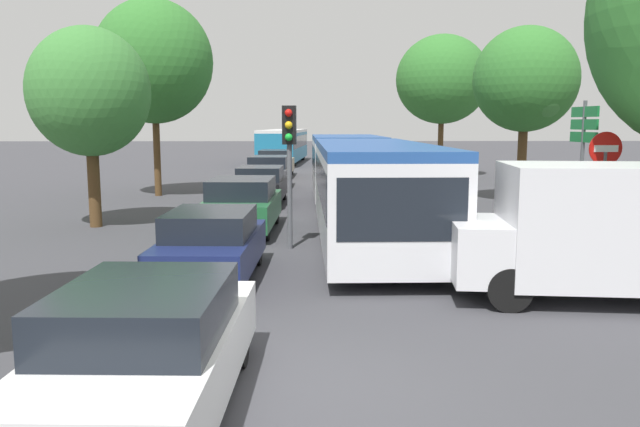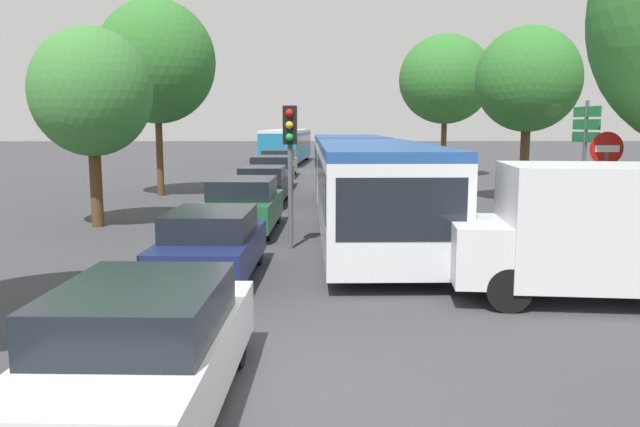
{
  "view_description": "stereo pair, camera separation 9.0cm",
  "coord_description": "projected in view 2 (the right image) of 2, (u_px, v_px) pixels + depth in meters",
  "views": [
    {
      "loc": [
        -0.07,
        -6.68,
        2.99
      ],
      "look_at": [
        0.2,
        5.67,
        1.2
      ],
      "focal_mm": 35.0,
      "sensor_mm": 36.0,
      "label": 1
    },
    {
      "loc": [
        0.02,
        -6.69,
        2.99
      ],
      "look_at": [
        0.2,
        5.67,
        1.2
      ],
      "focal_mm": 35.0,
      "sensor_mm": 36.0,
      "label": 2
    }
  ],
  "objects": [
    {
      "name": "queued_car_green",
      "position": [
        244.0,
        205.0,
        17.29
      ],
      "size": [
        1.99,
        4.36,
        1.49
      ],
      "rotation": [
        0.0,
        0.0,
        1.53
      ],
      "color": "#236638",
      "rests_on": "ground"
    },
    {
      "name": "traffic_light",
      "position": [
        290.0,
        144.0,
        14.65
      ],
      "size": [
        0.34,
        0.37,
        3.4
      ],
      "rotation": [
        0.0,
        0.0,
        -1.64
      ],
      "color": "#56595E",
      "rests_on": "ground"
    },
    {
      "name": "white_van",
      "position": [
        614.0,
        228.0,
        10.46
      ],
      "size": [
        5.19,
        2.49,
        2.31
      ],
      "rotation": [
        0.0,
        0.0,
        3.03
      ],
      "color": "silver",
      "rests_on": "ground"
    },
    {
      "name": "tree_left_mid",
      "position": [
        91.0,
        93.0,
        17.69
      ],
      "size": [
        3.4,
        3.4,
        5.7
      ],
      "color": "#51381E",
      "rests_on": "ground"
    },
    {
      "name": "queued_car_navy",
      "position": [
        212.0,
        244.0,
        11.95
      ],
      "size": [
        1.81,
        3.97,
        1.36
      ],
      "rotation": [
        0.0,
        0.0,
        1.53
      ],
      "color": "navy",
      "rests_on": "ground"
    },
    {
      "name": "tree_right_far",
      "position": [
        445.0,
        79.0,
        34.39
      ],
      "size": [
        5.1,
        5.1,
        7.84
      ],
      "color": "#51381E",
      "rests_on": "ground"
    },
    {
      "name": "queued_car_tan",
      "position": [
        279.0,
        163.0,
        35.14
      ],
      "size": [
        2.02,
        4.43,
        1.52
      ],
      "rotation": [
        0.0,
        0.0,
        1.53
      ],
      "color": "tan",
      "rests_on": "ground"
    },
    {
      "name": "ground_plane",
      "position": [
        310.0,
        390.0,
        7.05
      ],
      "size": [
        200.0,
        200.0,
        0.0
      ],
      "primitive_type": "plane",
      "color": "#3D3D42"
    },
    {
      "name": "queued_car_white",
      "position": [
        144.0,
        349.0,
        6.37
      ],
      "size": [
        1.87,
        4.09,
        1.4
      ],
      "rotation": [
        0.0,
        0.0,
        1.53
      ],
      "color": "white",
      "rests_on": "ground"
    },
    {
      "name": "city_bus_rear",
      "position": [
        287.0,
        144.0,
        47.25
      ],
      "size": [
        3.53,
        11.87,
        2.52
      ],
      "rotation": [
        0.0,
        0.0,
        1.49
      ],
      "color": "teal",
      "rests_on": "ground"
    },
    {
      "name": "direction_sign_post",
      "position": [
        585.0,
        139.0,
        16.87
      ],
      "size": [
        0.15,
        1.4,
        3.6
      ],
      "rotation": [
        0.0,
        0.0,
        3.21
      ],
      "color": "#56595E",
      "rests_on": "ground"
    },
    {
      "name": "articulated_bus",
      "position": [
        360.0,
        175.0,
        18.84
      ],
      "size": [
        2.64,
        16.96,
        2.52
      ],
      "rotation": [
        0.0,
        0.0,
        -1.57
      ],
      "color": "silver",
      "rests_on": "ground"
    },
    {
      "name": "no_entry_sign",
      "position": [
        605.0,
        177.0,
        13.03
      ],
      "size": [
        0.7,
        0.08,
        2.82
      ],
      "rotation": [
        0.0,
        0.0,
        -1.57
      ],
      "color": "#56595E",
      "rests_on": "ground"
    },
    {
      "name": "tree_left_far",
      "position": [
        158.0,
        65.0,
        25.27
      ],
      "size": [
        4.77,
        4.77,
        7.96
      ],
      "color": "#51381E",
      "rests_on": "ground"
    },
    {
      "name": "queued_car_black",
      "position": [
        263.0,
        185.0,
        23.25
      ],
      "size": [
        1.88,
        4.11,
        1.4
      ],
      "rotation": [
        0.0,
        0.0,
        1.53
      ],
      "color": "black",
      "rests_on": "ground"
    },
    {
      "name": "tree_right_mid",
      "position": [
        530.0,
        82.0,
        22.87
      ],
      "size": [
        3.83,
        3.83,
        6.54
      ],
      "color": "#51381E",
      "rests_on": "ground"
    },
    {
      "name": "queued_car_graphite",
      "position": [
        272.0,
        172.0,
        28.72
      ],
      "size": [
        2.01,
        4.4,
        1.51
      ],
      "rotation": [
        0.0,
        0.0,
        1.53
      ],
      "color": "#47474C",
      "rests_on": "ground"
    }
  ]
}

